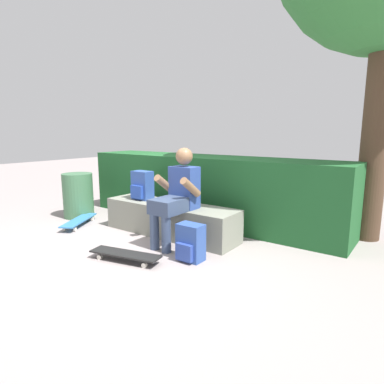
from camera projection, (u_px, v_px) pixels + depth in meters
ground_plane at (155, 240)px, 4.14m from camera, size 24.00×24.00×0.00m
bench_main at (170, 219)px, 4.35m from camera, size 1.93×0.51×0.42m
person_skater at (177, 194)px, 3.93m from camera, size 0.49×0.62×1.17m
skateboard_near_person at (125, 254)px, 3.47m from camera, size 0.82×0.37×0.09m
skateboard_beside_bench at (79, 220)px, 4.79m from camera, size 0.56×0.80×0.09m
backpack_on_bench at (142, 186)px, 4.56m from camera, size 0.28×0.23×0.40m
backpack_on_ground at (190, 243)px, 3.47m from camera, size 0.28×0.23×0.40m
hedge_row at (208, 189)px, 4.98m from camera, size 4.18×0.80×1.00m
trash_bin at (78, 195)px, 5.24m from camera, size 0.47×0.47×0.71m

